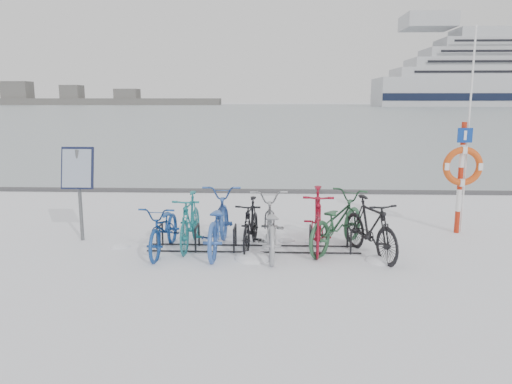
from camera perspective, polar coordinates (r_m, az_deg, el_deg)
name	(u,v)px	position (r m, az deg, el deg)	size (l,w,h in m)	color
ground	(254,250)	(9.56, -0.26, -6.59)	(900.00, 900.00, 0.00)	white
ice_sheet	(276,108)	(164.15, 2.28, 9.52)	(400.00, 298.00, 0.02)	#939EA6
quay_edge	(263,191)	(15.29, 0.76, 0.10)	(400.00, 0.25, 0.10)	#3F3F42
bike_rack	(254,240)	(9.51, -0.26, -5.55)	(4.00, 0.48, 0.46)	black
info_board	(78,174)	(10.49, -19.69, 1.98)	(0.64, 0.25, 1.90)	#595B5E
lifebuoy_station	(463,167)	(11.26, 22.54, 2.70)	(0.83, 0.23, 4.29)	#AD230D
shoreline	(51,100)	(295.68, -22.41, 9.73)	(180.00, 12.00, 9.50)	#4B4B4B
bike_0	(164,226)	(9.49, -10.43, -3.87)	(0.64, 1.85, 0.97)	navy
bike_1	(190,219)	(9.73, -7.54, -3.10)	(0.51, 1.79, 1.08)	#1A6C72
bike_2	(218,220)	(9.46, -4.42, -3.18)	(0.77, 2.21, 1.16)	#325AAD
bike_3	(251,223)	(9.55, -0.60, -3.53)	(0.47, 1.65, 0.99)	black
bike_4	(270,223)	(9.26, 1.58, -3.61)	(0.73, 2.10, 1.10)	#97999E
bike_5	(318,217)	(9.60, 7.05, -2.91)	(0.56, 1.98, 1.19)	maroon
bike_6	(337,220)	(9.65, 9.20, -3.14)	(0.74, 2.12, 1.11)	#2A5839
bike_7	(370,226)	(9.32, 12.95, -3.77)	(0.52, 1.85, 1.11)	black
snow_drifts	(275,252)	(9.40, 2.22, -6.91)	(5.33, 1.69, 0.23)	white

